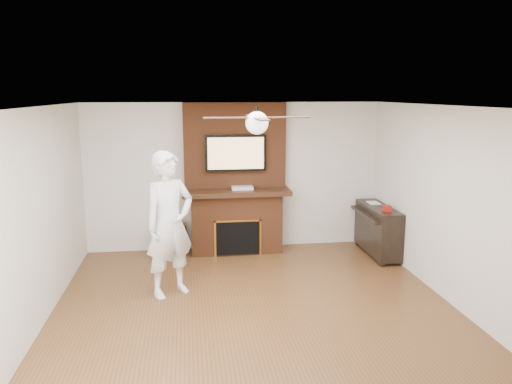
{
  "coord_description": "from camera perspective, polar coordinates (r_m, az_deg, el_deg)",
  "views": [
    {
      "loc": [
        -0.79,
        -5.62,
        2.66
      ],
      "look_at": [
        0.11,
        0.9,
        1.34
      ],
      "focal_mm": 35.0,
      "sensor_mm": 36.0,
      "label": 1
    }
  ],
  "objects": [
    {
      "name": "cable_box",
      "position": [
        8.27,
        -1.59,
        0.48
      ],
      "size": [
        0.35,
        0.2,
        0.05
      ],
      "primitive_type": "cube",
      "rotation": [
        0.0,
        0.0,
        0.01
      ],
      "color": "silver",
      "rests_on": "fireplace"
    },
    {
      "name": "tv",
      "position": [
        8.22,
        -2.34,
        4.47
      ],
      "size": [
        1.0,
        0.08,
        0.6
      ],
      "color": "black",
      "rests_on": "fireplace"
    },
    {
      "name": "candle_cream_extra",
      "position": [
        8.43,
        -3.71,
        -6.72
      ],
      "size": [
        0.08,
        0.08,
        0.1
      ],
      "primitive_type": "cylinder",
      "color": "#A2BA93",
      "rests_on": "ground"
    },
    {
      "name": "room_shell",
      "position": [
        5.85,
        0.1,
        -2.63
      ],
      "size": [
        5.36,
        5.86,
        2.86
      ],
      "color": "#4F2F17",
      "rests_on": "ground"
    },
    {
      "name": "candle_green",
      "position": [
        8.39,
        -2.11,
        -6.8
      ],
      "size": [
        0.07,
        0.07,
        0.1
      ],
      "primitive_type": "cylinder",
      "color": "#39903B",
      "rests_on": "ground"
    },
    {
      "name": "person",
      "position": [
        6.63,
        -9.85,
        -3.66
      ],
      "size": [
        0.85,
        0.78,
        1.93
      ],
      "primitive_type": "imported",
      "rotation": [
        0.0,
        0.0,
        0.58
      ],
      "color": "silver",
      "rests_on": "ground"
    },
    {
      "name": "candle_orange",
      "position": [
        8.35,
        -3.42,
        -6.85
      ],
      "size": [
        0.07,
        0.07,
        0.11
      ],
      "primitive_type": "cylinder",
      "color": "red",
      "rests_on": "ground"
    },
    {
      "name": "fireplace",
      "position": [
        8.37,
        -2.33,
        -0.16
      ],
      "size": [
        1.78,
        0.64,
        2.5
      ],
      "color": "brown",
      "rests_on": "ground"
    },
    {
      "name": "piano",
      "position": [
        8.52,
        13.7,
        -4.11
      ],
      "size": [
        0.47,
        1.26,
        0.91
      ],
      "rotation": [
        0.0,
        0.0,
        -0.0
      ],
      "color": "black",
      "rests_on": "ground"
    },
    {
      "name": "candle_blue",
      "position": [
        8.44,
        -0.17,
        -6.75
      ],
      "size": [
        0.06,
        0.06,
        0.09
      ],
      "primitive_type": "cylinder",
      "color": "teal",
      "rests_on": "ground"
    },
    {
      "name": "side_table",
      "position": [
        8.45,
        -9.72,
        -5.33
      ],
      "size": [
        0.53,
        0.53,
        0.57
      ],
      "rotation": [
        0.0,
        0.0,
        -0.08
      ],
      "color": "#592A19",
      "rests_on": "ground"
    },
    {
      "name": "ceiling_fan",
      "position": [
        5.69,
        0.11,
        8.01
      ],
      "size": [
        1.21,
        1.21,
        0.31
      ],
      "color": "black",
      "rests_on": "room_shell"
    },
    {
      "name": "candle_cream",
      "position": [
        8.46,
        -0.99,
        -6.62
      ],
      "size": [
        0.08,
        0.08,
        0.1
      ],
      "primitive_type": "cylinder",
      "color": "beige",
      "rests_on": "ground"
    }
  ]
}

